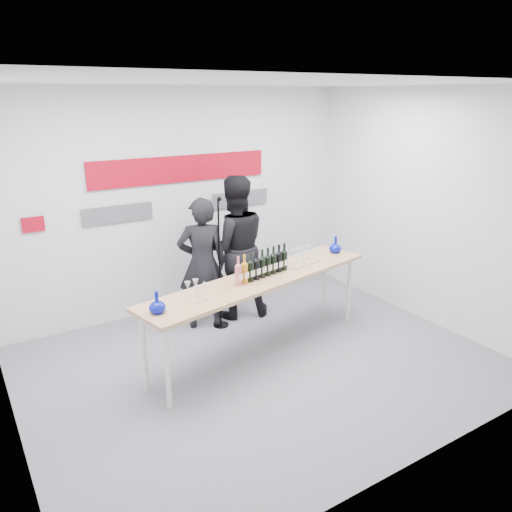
# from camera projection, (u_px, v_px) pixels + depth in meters

# --- Properties ---
(ground) EXTENTS (5.00, 5.00, 0.00)m
(ground) POSITION_uv_depth(u_px,v_px,m) (262.00, 364.00, 5.62)
(ground) COLOR slate
(ground) RESTS_ON ground
(back_wall) EXTENTS (5.00, 0.04, 3.00)m
(back_wall) POSITION_uv_depth(u_px,v_px,m) (182.00, 202.00, 6.76)
(back_wall) COLOR silver
(back_wall) RESTS_ON ground
(signage) EXTENTS (3.38, 0.02, 0.79)m
(signage) POSITION_uv_depth(u_px,v_px,m) (178.00, 180.00, 6.62)
(signage) COLOR #A90719
(signage) RESTS_ON back_wall
(tasting_table) EXTENTS (3.12, 1.21, 0.92)m
(tasting_table) POSITION_uv_depth(u_px,v_px,m) (261.00, 284.00, 5.65)
(tasting_table) COLOR tan
(tasting_table) RESTS_ON ground
(wine_bottles) EXTENTS (0.79, 0.23, 0.33)m
(wine_bottles) POSITION_uv_depth(u_px,v_px,m) (262.00, 263.00, 5.60)
(wine_bottles) COLOR #CC5966
(wine_bottles) RESTS_ON tasting_table
(decanter_left) EXTENTS (0.16, 0.16, 0.21)m
(decanter_left) POSITION_uv_depth(u_px,v_px,m) (157.00, 302.00, 4.70)
(decanter_left) COLOR #081199
(decanter_left) RESTS_ON tasting_table
(decanter_right) EXTENTS (0.16, 0.16, 0.21)m
(decanter_right) POSITION_uv_depth(u_px,v_px,m) (335.00, 245.00, 6.50)
(decanter_right) COLOR #081199
(decanter_right) RESTS_ON tasting_table
(glasses_left) EXTENTS (0.19, 0.24, 0.18)m
(glasses_left) POSITION_uv_depth(u_px,v_px,m) (197.00, 291.00, 5.01)
(glasses_left) COLOR silver
(glasses_left) RESTS_ON tasting_table
(glasses_right) EXTENTS (0.49, 0.30, 0.18)m
(glasses_right) POSITION_uv_depth(u_px,v_px,m) (303.00, 257.00, 6.07)
(glasses_right) COLOR silver
(glasses_right) RESTS_ON tasting_table
(presenter_left) EXTENTS (0.73, 0.61, 1.71)m
(presenter_left) POSITION_uv_depth(u_px,v_px,m) (202.00, 264.00, 6.29)
(presenter_left) COLOR black
(presenter_left) RESTS_ON ground
(presenter_right) EXTENTS (1.09, 0.95, 1.92)m
(presenter_right) POSITION_uv_depth(u_px,v_px,m) (234.00, 248.00, 6.60)
(presenter_right) COLOR black
(presenter_right) RESTS_ON ground
(mic_stand) EXTENTS (0.20, 0.20, 1.72)m
(mic_stand) POSITION_uv_depth(u_px,v_px,m) (220.00, 288.00, 6.38)
(mic_stand) COLOR black
(mic_stand) RESTS_ON ground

